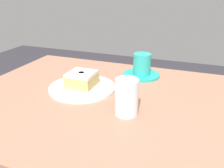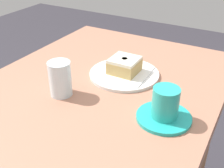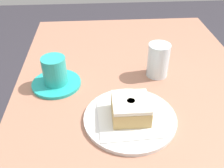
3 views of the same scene
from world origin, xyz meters
The scene contains 6 objects.
table centered at (0.00, 0.00, 0.68)m, with size 1.01×0.72×0.76m.
plate_glazed_square centered at (-0.14, 0.04, 0.77)m, with size 0.23×0.23×0.01m, color silver.
napkin_glazed_square centered at (-0.14, 0.04, 0.77)m, with size 0.16×0.16×0.00m, color white.
donut_glazed_square centered at (-0.14, 0.04, 0.80)m, with size 0.09×0.09×0.05m.
water_glass centered at (0.06, -0.07, 0.81)m, with size 0.07×0.07×0.10m, color silver.
coffee_cup centered at (0.02, 0.24, 0.80)m, with size 0.14×0.14×0.09m.
Camera 2 is at (0.60, 0.41, 1.21)m, focal length 45.17 mm.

